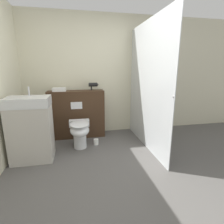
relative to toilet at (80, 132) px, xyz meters
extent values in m
plane|color=#565451|center=(0.41, -1.08, -0.32)|extent=(12.00, 12.00, 0.00)
cube|color=beige|center=(0.41, 0.84, 0.93)|extent=(8.00, 0.06, 2.50)
cube|color=#3D2819|center=(-0.03, 0.60, 0.17)|extent=(1.12, 0.30, 0.97)
cube|color=white|center=(-0.03, 0.44, 0.38)|extent=(0.22, 0.01, 0.14)
cube|color=silver|center=(1.19, -0.10, 0.78)|extent=(0.01, 1.81, 2.19)
sphere|color=#B2B2B7|center=(1.19, -0.97, 0.74)|extent=(0.04, 0.04, 0.04)
cylinder|color=white|center=(0.00, 0.03, -0.14)|extent=(0.23, 0.23, 0.34)
ellipsoid|color=white|center=(0.00, -0.05, 0.05)|extent=(0.33, 0.46, 0.21)
ellipsoid|color=white|center=(0.00, -0.05, 0.16)|extent=(0.32, 0.45, 0.02)
cube|color=white|center=(0.00, 0.22, 0.09)|extent=(0.37, 0.13, 0.13)
cube|color=beige|center=(-0.73, -0.25, 0.11)|extent=(0.60, 0.43, 0.86)
cube|color=white|center=(-0.73, -0.25, 0.61)|extent=(0.62, 0.44, 0.14)
cylinder|color=silver|center=(-0.73, -0.14, 0.75)|extent=(0.02, 0.02, 0.14)
cylinder|color=black|center=(0.32, 0.64, 0.77)|extent=(0.17, 0.08, 0.08)
cone|color=black|center=(0.42, 0.64, 0.77)|extent=(0.03, 0.07, 0.07)
cylinder|color=black|center=(0.28, 0.64, 0.71)|extent=(0.03, 0.03, 0.10)
cube|color=white|center=(-0.35, 0.58, 0.69)|extent=(0.25, 0.19, 0.07)
cylinder|color=white|center=(0.30, 0.10, -0.26)|extent=(0.09, 0.09, 0.10)
camera|label=1|loc=(-0.02, -2.98, 1.08)|focal=28.00mm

